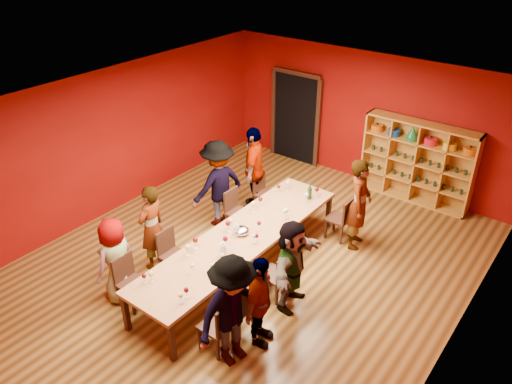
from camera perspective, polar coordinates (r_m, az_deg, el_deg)
room_shell at (r=8.16m, az=-1.78°, el=-0.70°), size 7.10×9.10×3.04m
tasting_table at (r=8.60m, az=-1.70°, el=-5.31°), size 1.10×4.50×0.75m
doorway at (r=12.54m, az=4.63°, el=8.50°), size 1.40×0.17×2.30m
shelving_unit at (r=11.24m, az=18.04°, el=3.72°), size 2.40×0.40×1.80m
chair_person_left_0 at (r=8.31m, az=-14.33°, el=-9.57°), size 0.42×0.42×0.89m
person_left_0 at (r=8.33m, az=-15.71°, el=-7.47°), size 0.48×0.77×1.49m
chair_person_left_1 at (r=8.76m, az=-9.71°, el=-6.67°), size 0.42×0.42×0.89m
person_left_1 at (r=8.86m, az=-11.82°, el=-3.99°), size 0.49×0.63×1.62m
chair_person_left_3 at (r=9.80m, az=-2.37°, el=-1.92°), size 0.42×0.42×0.89m
person_left_3 at (r=9.84m, az=-4.35°, el=0.92°), size 0.73×1.25×1.82m
chair_person_left_4 at (r=10.43m, az=0.85°, el=0.19°), size 0.42×0.42×0.89m
person_left_4 at (r=10.35m, az=-0.21°, el=2.66°), size 0.90×1.19×1.85m
chair_person_right_0 at (r=7.32m, az=-4.13°, el=-14.88°), size 0.42×0.42×0.89m
person_right_0 at (r=6.94m, az=-2.65°, el=-13.50°), size 0.69×1.21×1.76m
chair_person_right_1 at (r=7.59m, az=-1.69°, el=-12.88°), size 0.42×0.42×0.89m
person_right_1 at (r=7.26m, az=0.41°, el=-12.47°), size 0.63×0.96×1.51m
chair_person_right_2 at (r=8.17m, az=2.56°, el=-9.27°), size 0.42×0.42×0.89m
person_right_2 at (r=7.88m, az=4.12°, el=-8.31°), size 0.67×1.51×1.57m
chair_person_right_4 at (r=9.68m, az=9.86°, el=-2.82°), size 0.42×0.42×0.89m
person_right_4 at (r=9.37m, az=11.70°, el=-1.35°), size 0.65×0.77×1.79m
wine_glass_0 at (r=8.68m, az=-2.93°, el=-3.35°), size 0.08×0.08×0.21m
wine_glass_1 at (r=7.85m, az=-3.85°, el=-7.36°), size 0.09×0.09×0.21m
wine_glass_2 at (r=7.68m, az=-12.68°, el=-9.39°), size 0.07×0.07×0.18m
wine_glass_3 at (r=8.63m, az=0.34°, el=-3.64°), size 0.07×0.07×0.19m
wine_glass_4 at (r=8.97m, az=3.50°, el=-2.13°), size 0.09×0.09×0.22m
wine_glass_5 at (r=9.29m, az=0.50°, el=-0.87°), size 0.09×0.09×0.21m
wine_glass_6 at (r=9.13m, az=-0.33°, el=-1.43°), size 0.09×0.09×0.22m
wine_glass_7 at (r=8.32m, az=0.07°, el=-5.08°), size 0.07×0.07×0.18m
wine_glass_8 at (r=8.33m, az=-0.23°, el=-5.10°), size 0.07×0.07×0.18m
wine_glass_9 at (r=9.49m, az=5.80°, el=-0.38°), size 0.08×0.08×0.20m
wine_glass_10 at (r=9.87m, az=3.65°, el=1.03°), size 0.09×0.09×0.22m
wine_glass_11 at (r=8.60m, az=-3.24°, el=-3.66°), size 0.09×0.09×0.21m
wine_glass_12 at (r=7.71m, az=-5.02°, el=-8.41°), size 0.07×0.07×0.18m
wine_glass_13 at (r=8.09m, az=-7.81°, el=-6.31°), size 0.09×0.09×0.22m
wine_glass_14 at (r=8.22m, az=-3.53°, el=-5.43°), size 0.09×0.09×0.22m
wine_glass_15 at (r=9.78m, az=2.62°, el=0.58°), size 0.07×0.07×0.18m
wine_glass_16 at (r=7.24m, az=-8.63°, el=-11.65°), size 0.07×0.07×0.18m
wine_glass_17 at (r=8.94m, az=3.29°, el=-2.27°), size 0.08×0.08×0.21m
wine_glass_18 at (r=8.23m, az=-6.95°, el=-5.53°), size 0.09×0.09×0.22m
wine_glass_19 at (r=7.67m, az=-11.93°, el=-9.19°), size 0.08×0.08×0.20m
wine_glass_20 at (r=9.69m, az=6.96°, el=0.25°), size 0.08×0.08×0.21m
wine_glass_21 at (r=7.75m, az=-7.34°, el=-8.39°), size 0.07×0.07×0.18m
wine_glass_22 at (r=7.31m, az=-7.98°, el=-11.09°), size 0.07×0.07×0.19m
spittoon_bowl at (r=8.58m, az=-1.68°, el=-4.45°), size 0.28×0.28×0.15m
carafe_a at (r=8.52m, az=-2.22°, el=-4.41°), size 0.10×0.10×0.23m
carafe_b at (r=8.07m, az=-3.77°, el=-6.56°), size 0.10×0.10×0.25m
wine_bottle at (r=9.62m, az=6.15°, el=-0.10°), size 0.08×0.08×0.34m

